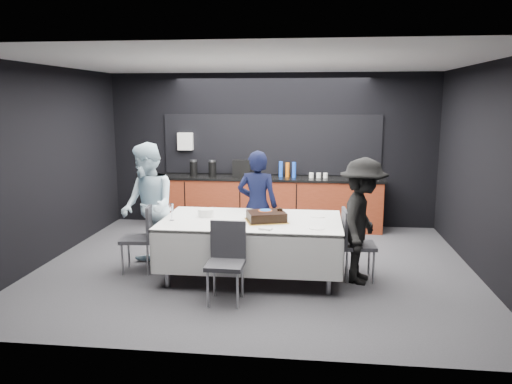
# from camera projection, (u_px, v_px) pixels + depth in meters

# --- Properties ---
(ground) EXTENTS (6.00, 6.00, 0.00)m
(ground) POSITION_uv_depth(u_px,v_px,m) (255.00, 266.00, 7.03)
(ground) COLOR #3D3C41
(ground) RESTS_ON ground
(room_shell) EXTENTS (6.04, 5.04, 2.82)m
(room_shell) POSITION_uv_depth(u_px,v_px,m) (255.00, 134.00, 6.69)
(room_shell) COLOR white
(room_shell) RESTS_ON ground
(kitchenette) EXTENTS (4.10, 0.64, 2.05)m
(kitchenette) POSITION_uv_depth(u_px,v_px,m) (269.00, 198.00, 9.09)
(kitchenette) COLOR maroon
(kitchenette) RESTS_ON ground
(party_table) EXTENTS (2.32, 1.32, 0.78)m
(party_table) POSITION_uv_depth(u_px,v_px,m) (252.00, 230.00, 6.52)
(party_table) COLOR #99999E
(party_table) RESTS_ON ground
(cake_assembly) EXTENTS (0.60, 0.54, 0.16)m
(cake_assembly) POSITION_uv_depth(u_px,v_px,m) (266.00, 216.00, 6.38)
(cake_assembly) COLOR gold
(cake_assembly) RESTS_ON party_table
(plate_stack) EXTENTS (0.21, 0.21, 0.10)m
(plate_stack) POSITION_uv_depth(u_px,v_px,m) (206.00, 213.00, 6.65)
(plate_stack) COLOR white
(plate_stack) RESTS_ON party_table
(loose_plate_near) EXTENTS (0.18, 0.18, 0.01)m
(loose_plate_near) POSITION_uv_depth(u_px,v_px,m) (218.00, 225.00, 6.18)
(loose_plate_near) COLOR white
(loose_plate_near) RESTS_ON party_table
(loose_plate_right_a) EXTENTS (0.20, 0.20, 0.01)m
(loose_plate_right_a) POSITION_uv_depth(u_px,v_px,m) (318.00, 216.00, 6.64)
(loose_plate_right_a) COLOR white
(loose_plate_right_a) RESTS_ON party_table
(loose_plate_right_b) EXTENTS (0.19, 0.19, 0.01)m
(loose_plate_right_b) POSITION_uv_depth(u_px,v_px,m) (317.00, 228.00, 6.04)
(loose_plate_right_b) COLOR white
(loose_plate_right_b) RESTS_ON party_table
(loose_plate_far) EXTENTS (0.19, 0.19, 0.01)m
(loose_plate_far) POSITION_uv_depth(u_px,v_px,m) (250.00, 213.00, 6.82)
(loose_plate_far) COLOR white
(loose_plate_far) RESTS_ON party_table
(fork_pile) EXTENTS (0.17, 0.14, 0.02)m
(fork_pile) POSITION_uv_depth(u_px,v_px,m) (266.00, 229.00, 5.97)
(fork_pile) COLOR white
(fork_pile) RESTS_ON party_table
(champagne_flute) EXTENTS (0.06, 0.06, 0.22)m
(champagne_flute) POSITION_uv_depth(u_px,v_px,m) (171.00, 208.00, 6.40)
(champagne_flute) COLOR white
(champagne_flute) RESTS_ON party_table
(chair_left) EXTENTS (0.47, 0.47, 0.92)m
(chair_left) POSITION_uv_depth(u_px,v_px,m) (143.00, 233.00, 6.75)
(chair_left) COLOR #303035
(chair_left) RESTS_ON ground
(chair_right) EXTENTS (0.45, 0.45, 0.92)m
(chair_right) POSITION_uv_depth(u_px,v_px,m) (353.00, 239.00, 6.46)
(chair_right) COLOR #303035
(chair_right) RESTS_ON ground
(chair_near) EXTENTS (0.43, 0.43, 0.92)m
(chair_near) POSITION_uv_depth(u_px,v_px,m) (227.00, 256.00, 5.77)
(chair_near) COLOR #303035
(chair_near) RESTS_ON ground
(person_center) EXTENTS (0.61, 0.42, 1.61)m
(person_center) POSITION_uv_depth(u_px,v_px,m) (257.00, 206.00, 7.21)
(person_center) COLOR black
(person_center) RESTS_ON ground
(person_left) EXTENTS (1.04, 1.08, 1.75)m
(person_left) POSITION_uv_depth(u_px,v_px,m) (148.00, 207.00, 6.79)
(person_left) COLOR silver
(person_left) RESTS_ON ground
(person_right) EXTENTS (0.83, 1.15, 1.61)m
(person_right) POSITION_uv_depth(u_px,v_px,m) (362.00, 221.00, 6.31)
(person_right) COLOR black
(person_right) RESTS_ON ground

